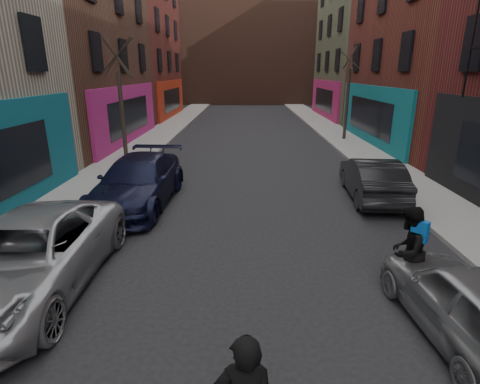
{
  "coord_description": "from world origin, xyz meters",
  "views": [
    {
      "loc": [
        -0.23,
        -0.33,
        4.3
      ],
      "look_at": [
        -0.34,
        8.04,
        1.6
      ],
      "focal_mm": 28.0,
      "sensor_mm": 36.0,
      "label": 1
    }
  ],
  "objects_px": {
    "tree_left_far": "(120,92)",
    "pedestrian": "(407,250)",
    "parked_left_end": "(138,182)",
    "parked_right_end": "(372,178)",
    "parked_left_far": "(27,256)",
    "parked_right_far": "(471,305)",
    "tree_right_far": "(348,84)"
  },
  "relations": [
    {
      "from": "parked_left_far",
      "to": "pedestrian",
      "type": "bearing_deg",
      "value": -0.38
    },
    {
      "from": "parked_left_far",
      "to": "parked_right_end",
      "type": "relative_size",
      "value": 1.25
    },
    {
      "from": "parked_right_end",
      "to": "tree_left_far",
      "type": "bearing_deg",
      "value": -24.05
    },
    {
      "from": "tree_left_far",
      "to": "tree_right_far",
      "type": "xyz_separation_m",
      "value": [
        12.4,
        6.0,
        0.15
      ]
    },
    {
      "from": "pedestrian",
      "to": "parked_right_far",
      "type": "bearing_deg",
      "value": 65.1
    },
    {
      "from": "parked_left_far",
      "to": "parked_right_end",
      "type": "height_order",
      "value": "parked_left_far"
    },
    {
      "from": "parked_right_far",
      "to": "pedestrian",
      "type": "relative_size",
      "value": 2.16
    },
    {
      "from": "pedestrian",
      "to": "parked_left_end",
      "type": "bearing_deg",
      "value": -80.8
    },
    {
      "from": "parked_left_end",
      "to": "pedestrian",
      "type": "bearing_deg",
      "value": -34.94
    },
    {
      "from": "tree_left_far",
      "to": "pedestrian",
      "type": "bearing_deg",
      "value": -51.6
    },
    {
      "from": "parked_right_end",
      "to": "tree_right_far",
      "type": "bearing_deg",
      "value": -95.25
    },
    {
      "from": "parked_left_end",
      "to": "pedestrian",
      "type": "relative_size",
      "value": 3.0
    },
    {
      "from": "tree_left_far",
      "to": "parked_right_end",
      "type": "distance_m",
      "value": 12.15
    },
    {
      "from": "tree_right_far",
      "to": "parked_right_far",
      "type": "relative_size",
      "value": 1.72
    },
    {
      "from": "tree_left_far",
      "to": "parked_left_end",
      "type": "distance_m",
      "value": 7.31
    },
    {
      "from": "tree_right_far",
      "to": "parked_left_far",
      "type": "relative_size",
      "value": 1.23
    },
    {
      "from": "tree_left_far",
      "to": "parked_left_end",
      "type": "relative_size",
      "value": 1.18
    },
    {
      "from": "parked_right_end",
      "to": "pedestrian",
      "type": "relative_size",
      "value": 2.41
    },
    {
      "from": "parked_left_end",
      "to": "pedestrian",
      "type": "height_order",
      "value": "pedestrian"
    },
    {
      "from": "tree_left_far",
      "to": "tree_right_far",
      "type": "bearing_deg",
      "value": 25.82
    },
    {
      "from": "tree_left_far",
      "to": "parked_left_end",
      "type": "xyz_separation_m",
      "value": [
        2.4,
        -6.4,
        -2.58
      ]
    },
    {
      "from": "parked_left_far",
      "to": "pedestrian",
      "type": "height_order",
      "value": "pedestrian"
    },
    {
      "from": "tree_right_far",
      "to": "parked_left_end",
      "type": "height_order",
      "value": "tree_right_far"
    },
    {
      "from": "tree_left_far",
      "to": "pedestrian",
      "type": "relative_size",
      "value": 3.55
    },
    {
      "from": "parked_right_end",
      "to": "pedestrian",
      "type": "height_order",
      "value": "pedestrian"
    },
    {
      "from": "tree_left_far",
      "to": "parked_left_end",
      "type": "bearing_deg",
      "value": -69.44
    },
    {
      "from": "tree_left_far",
      "to": "pedestrian",
      "type": "height_order",
      "value": "tree_left_far"
    },
    {
      "from": "parked_left_end",
      "to": "pedestrian",
      "type": "distance_m",
      "value": 8.55
    },
    {
      "from": "tree_right_far",
      "to": "parked_left_end",
      "type": "bearing_deg",
      "value": -128.87
    },
    {
      "from": "tree_right_far",
      "to": "pedestrian",
      "type": "distance_m",
      "value": 18.07
    },
    {
      "from": "parked_left_far",
      "to": "parked_left_end",
      "type": "bearing_deg",
      "value": 80.51
    },
    {
      "from": "tree_left_far",
      "to": "pedestrian",
      "type": "distance_m",
      "value": 15.0
    }
  ]
}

